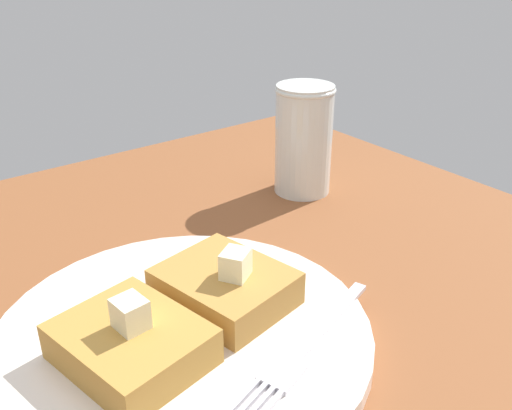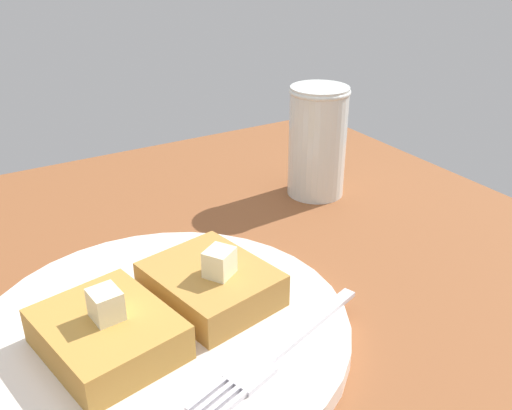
{
  "view_description": "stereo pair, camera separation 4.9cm",
  "coord_description": "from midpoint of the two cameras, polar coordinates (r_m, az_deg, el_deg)",
  "views": [
    {
      "loc": [
        -7.94,
        -17.23,
        28.61
      ],
      "look_at": [
        18.95,
        18.03,
        6.82
      ],
      "focal_mm": 40.0,
      "sensor_mm": 36.0,
      "label": 1
    },
    {
      "loc": [
        -3.85,
        -20.0,
        28.61
      ],
      "look_at": [
        18.95,
        18.03,
        6.82
      ],
      "focal_mm": 40.0,
      "sensor_mm": 36.0,
      "label": 2
    }
  ],
  "objects": [
    {
      "name": "plate",
      "position": [
        0.41,
        -5.71,
        -12.36
      ],
      "size": [
        26.07,
        26.07,
        1.4
      ],
      "color": "silver",
      "rests_on": "table_surface"
    },
    {
      "name": "toast_slice_left",
      "position": [
        0.38,
        -11.03,
        -12.67
      ],
      "size": [
        9.03,
        10.25,
        2.55
      ],
      "primitive_type": "cube",
      "rotation": [
        0.0,
        0.0,
        0.2
      ],
      "color": "#B78439",
      "rests_on": "plate"
    },
    {
      "name": "butter_pat_secondary",
      "position": [
        0.4,
        -0.16,
        -5.86
      ],
      "size": [
        2.64,
        2.57,
        1.99
      ],
      "primitive_type": "cube",
      "rotation": [
        0.0,
        0.0,
        0.55
      ],
      "color": "#F5F0C5",
      "rests_on": "toast_slice_middle"
    },
    {
      "name": "butter_pat_primary",
      "position": [
        0.37,
        -11.09,
        -9.86
      ],
      "size": [
        1.99,
        2.17,
        1.99
      ],
      "primitive_type": "cube",
      "rotation": [
        0.0,
        0.0,
        1.68
      ],
      "color": "#F4F0C9",
      "rests_on": "toast_slice_left"
    },
    {
      "name": "toast_slice_middle",
      "position": [
        0.42,
        -1.18,
        -8.01
      ],
      "size": [
        9.03,
        10.25,
        2.55
      ],
      "primitive_type": "cube",
      "rotation": [
        0.0,
        0.0,
        0.2
      ],
      "color": "#B37F39",
      "rests_on": "plate"
    },
    {
      "name": "fork",
      "position": [
        0.38,
        5.72,
        -14.76
      ],
      "size": [
        15.62,
        6.47,
        0.36
      ],
      "color": "silver",
      "rests_on": "plate"
    },
    {
      "name": "syrup_jar",
      "position": [
        0.61,
        8.47,
        5.96
      ],
      "size": [
        6.3,
        6.3,
        11.72
      ],
      "color": "#5B2C0C",
      "rests_on": "table_surface"
    }
  ]
}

